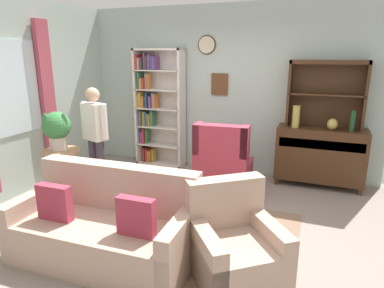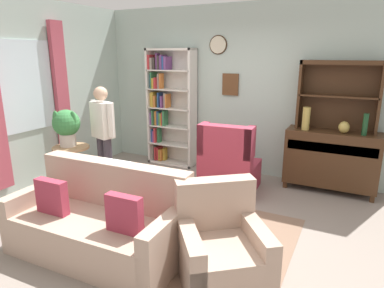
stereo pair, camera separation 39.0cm
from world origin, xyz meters
name	(u,v)px [view 2 (the right image)]	position (x,y,z in m)	size (l,w,h in m)	color
ground_plane	(178,221)	(0.00, 0.00, -0.01)	(5.40, 4.60, 0.02)	gray
wall_back	(238,91)	(0.00, 2.13, 1.40)	(5.00, 0.09, 2.80)	#ADC1B7
wall_left	(26,97)	(-2.52, 0.00, 1.40)	(0.16, 4.20, 2.80)	#ADC1B7
area_rug	(180,235)	(0.20, -0.30, 0.00)	(2.45, 2.02, 0.01)	#846651
bookshelf	(168,107)	(-1.27, 1.94, 1.07)	(0.90, 0.30, 2.10)	silver
sideboard	(331,158)	(1.57, 1.86, 0.51)	(1.30, 0.45, 0.92)	#422816
sideboard_hutch	(339,86)	(1.57, 1.97, 1.56)	(1.10, 0.26, 1.00)	#422816
vase_tall	(306,119)	(1.18, 1.78, 1.09)	(0.11, 0.11, 0.34)	tan
vase_round	(344,127)	(1.70, 1.79, 1.01)	(0.15, 0.15, 0.17)	tan
bottle_wine	(365,124)	(1.96, 1.77, 1.07)	(0.07, 0.07, 0.31)	#194223
couch_floral	(100,224)	(-0.39, -0.94, 0.31)	(1.82, 0.90, 0.90)	tan
armchair_floral	(221,250)	(0.90, -0.79, 0.29)	(1.07, 1.08, 0.88)	tan
wingback_chair	(229,167)	(0.23, 1.14, 0.38)	(0.83, 0.85, 1.05)	#A33347
plant_stand	(73,164)	(-1.80, 0.08, 0.44)	(0.52, 0.52, 0.71)	#A87F56
potted_plant_large	(66,125)	(-1.86, 0.09, 1.02)	(0.39, 0.39, 0.53)	beige
person_reading	(103,131)	(-1.45, 0.39, 0.91)	(0.52, 0.29, 1.56)	#38333D
coffee_table	(143,193)	(-0.38, -0.17, 0.35)	(0.80, 0.50, 0.42)	#422816
book_stack	(140,183)	(-0.45, -0.14, 0.46)	(0.21, 0.16, 0.09)	#723F7F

